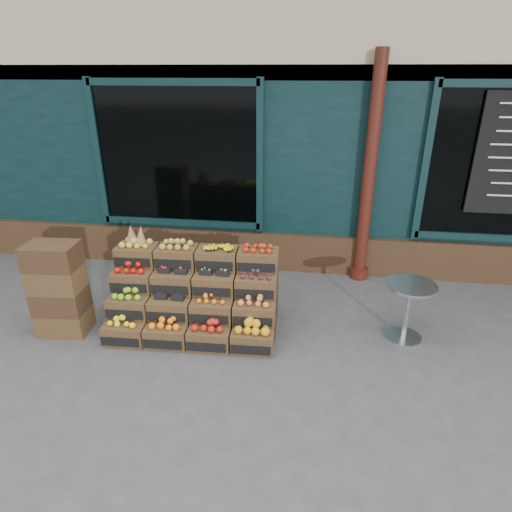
# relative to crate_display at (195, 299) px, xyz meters

# --- Properties ---
(ground) EXTENTS (60.00, 60.00, 0.00)m
(ground) POSITION_rel_crate_display_xyz_m (0.91, -0.37, -0.38)
(ground) COLOR #424244
(ground) RESTS_ON ground
(shop_facade) EXTENTS (12.00, 6.24, 4.80)m
(shop_facade) POSITION_rel_crate_display_xyz_m (0.91, 4.74, 2.01)
(shop_facade) COLOR black
(shop_facade) RESTS_ON ground
(crate_display) EXTENTS (2.02, 1.05, 1.24)m
(crate_display) POSITION_rel_crate_display_xyz_m (0.00, 0.00, 0.00)
(crate_display) COLOR #4B341D
(crate_display) RESTS_ON ground
(spare_crates) EXTENTS (0.60, 0.44, 1.14)m
(spare_crates) POSITION_rel_crate_display_xyz_m (-1.54, -0.34, 0.19)
(spare_crates) COLOR #4B341D
(spare_crates) RESTS_ON ground
(bistro_table) EXTENTS (0.57, 0.57, 0.72)m
(bistro_table) POSITION_rel_crate_display_xyz_m (2.51, 0.09, 0.07)
(bistro_table) COLOR silver
(bistro_table) RESTS_ON ground
(shopkeeper) EXTENTS (0.75, 0.63, 1.77)m
(shopkeeper) POSITION_rel_crate_display_xyz_m (-0.64, 2.58, 0.50)
(shopkeeper) COLOR #1E6B29
(shopkeeper) RESTS_ON ground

